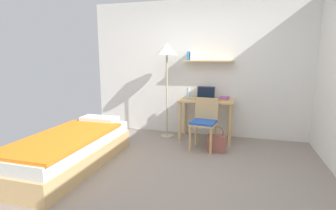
{
  "coord_description": "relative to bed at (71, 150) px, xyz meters",
  "views": [
    {
      "loc": [
        0.76,
        -2.98,
        1.53
      ],
      "look_at": [
        -0.24,
        0.51,
        0.85
      ],
      "focal_mm": 27.43,
      "sensor_mm": 36.0,
      "label": 1
    }
  ],
  "objects": [
    {
      "name": "standing_lamp",
      "position": [
        0.93,
        1.68,
        1.34
      ],
      "size": [
        0.4,
        0.4,
        1.79
      ],
      "color": "#B2A893",
      "rests_on": "ground_plane"
    },
    {
      "name": "wall_back",
      "position": [
        1.51,
        2.06,
        1.06
      ],
      "size": [
        4.4,
        0.27,
        2.6
      ],
      "color": "white",
      "rests_on": "ground_plane"
    },
    {
      "name": "ground_plane",
      "position": [
        1.51,
        0.04,
        -0.24
      ],
      "size": [
        5.28,
        5.28,
        0.0
      ],
      "primitive_type": "plane",
      "color": "gray"
    },
    {
      "name": "bed",
      "position": [
        0.0,
        0.0,
        0.0
      ],
      "size": [
        0.88,
        2.04,
        0.54
      ],
      "color": "tan",
      "rests_on": "ground_plane"
    },
    {
      "name": "handbag",
      "position": [
        1.94,
        1.11,
        -0.09
      ],
      "size": [
        0.3,
        0.12,
        0.43
      ],
      "color": "#99564C",
      "rests_on": "ground_plane"
    },
    {
      "name": "book_stack",
      "position": [
        1.99,
        1.79,
        0.55
      ],
      "size": [
        0.19,
        0.23,
        0.05
      ],
      "color": "orange",
      "rests_on": "desk"
    },
    {
      "name": "laptop",
      "position": [
        1.64,
        1.81,
        0.58
      ],
      "size": [
        0.34,
        0.24,
        0.23
      ],
      "color": "#2D2D33",
      "rests_on": "desk"
    },
    {
      "name": "desk",
      "position": [
        1.67,
        1.74,
        0.37
      ],
      "size": [
        0.99,
        0.55,
        0.76
      ],
      "color": "tan",
      "rests_on": "ground_plane"
    },
    {
      "name": "water_bottle",
      "position": [
        1.33,
        1.73,
        0.63
      ],
      "size": [
        0.07,
        0.07,
        0.21
      ],
      "primitive_type": "cylinder",
      "color": "silver",
      "rests_on": "desk"
    },
    {
      "name": "desk_chair",
      "position": [
        1.71,
        1.24,
        0.24
      ],
      "size": [
        0.47,
        0.46,
        0.85
      ],
      "color": "tan",
      "rests_on": "ground_plane"
    }
  ]
}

